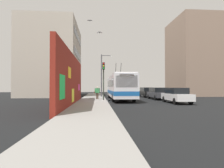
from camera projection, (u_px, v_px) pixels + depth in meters
The scene contains 14 objects.
ground_plane at pixel (107, 102), 20.83m from camera, with size 80.00×80.00×0.00m, color black.
sidewalk_slab at pixel (93, 101), 20.71m from camera, with size 48.00×3.20×0.15m, color gray.
graffiti_wall at pixel (72, 80), 16.84m from camera, with size 14.46×0.32×4.57m.
building_far_left at pixel (53, 61), 33.88m from camera, with size 12.86×8.96×12.95m.
building_far_right at pixel (191, 58), 35.88m from camera, with size 9.69×6.97×14.62m.
city_bus at pixel (120, 86), 24.04m from camera, with size 11.92×2.55×4.94m.
parked_car_white at pixel (176, 95), 18.98m from camera, with size 4.37×1.74×1.58m.
parked_car_dark_gray at pixel (158, 93), 24.77m from camera, with size 4.68×1.91×1.58m.
parked_car_black at pixel (147, 92), 30.42m from camera, with size 4.87×1.86×1.58m.
pedestrian_midblock at pixel (97, 92), 23.31m from camera, with size 0.22×0.71×1.56m.
traffic_light at pixel (104, 75), 21.66m from camera, with size 0.49×0.28×4.39m.
street_lamp at pixel (103, 72), 29.31m from camera, with size 0.44×1.77×6.63m.
flying_pigeons at pixel (94, 26), 20.28m from camera, with size 2.58×1.65×2.15m.
curbside_puddle at pixel (111, 101), 22.34m from camera, with size 1.93×1.93×0.00m, color black.
Camera 1 is at (-20.84, 0.99, 1.67)m, focal length 29.84 mm.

